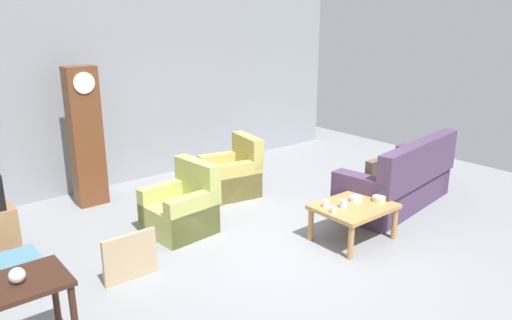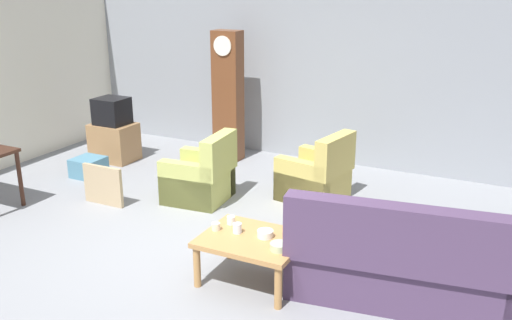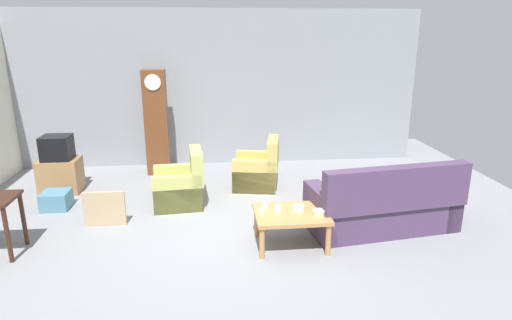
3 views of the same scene
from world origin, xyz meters
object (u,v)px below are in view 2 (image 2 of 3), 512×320
object	(u,v)px
storage_box_blue	(89,167)
armchair_olive_far	(316,177)
cup_cream_tall	(216,227)
cup_white_porcelain	(231,220)
couch_floral	(406,265)
grandfather_clock	(228,96)
cup_blue_rimmed	(237,228)
bowl_white_stacked	(265,234)
tv_crt	(112,111)
tv_stand_cabinet	(114,142)
bowl_shallow_green	(279,247)
coffee_table_wood	(252,244)
armchair_olive_near	(201,178)
framed_picture_leaning	(103,185)

from	to	relation	value
storage_box_blue	armchair_olive_far	bearing A→B (deg)	11.17
armchair_olive_far	cup_cream_tall	bearing A→B (deg)	-94.88
cup_cream_tall	cup_white_porcelain	bearing A→B (deg)	71.18
couch_floral	armchair_olive_far	xyz separation A→B (m)	(-1.59, 1.96, -0.05)
grandfather_clock	cup_cream_tall	bearing A→B (deg)	-62.83
cup_blue_rimmed	bowl_white_stacked	world-z (taller)	cup_blue_rimmed
cup_white_porcelain	tv_crt	bearing A→B (deg)	146.50
tv_stand_cabinet	bowl_shallow_green	distance (m)	4.78
storage_box_blue	cup_white_porcelain	xyz separation A→B (m)	(3.22, -1.44, 0.37)
cup_cream_tall	bowl_white_stacked	world-z (taller)	cup_cream_tall
tv_crt	bowl_shallow_green	xyz separation A→B (m)	(4.04, -2.54, -0.31)
cup_white_porcelain	cup_cream_tall	xyz separation A→B (m)	(-0.06, -0.19, -0.00)
couch_floral	armchair_olive_far	size ratio (longest dim) A/B	2.39
bowl_shallow_green	couch_floral	bearing A→B (deg)	22.62
tv_stand_cabinet	tv_crt	bearing A→B (deg)	0.00
cup_cream_tall	grandfather_clock	bearing A→B (deg)	117.17
coffee_table_wood	bowl_shallow_green	bearing A→B (deg)	-19.88
bowl_shallow_green	bowl_white_stacked	bearing A→B (deg)	140.91
armchair_olive_near	tv_stand_cabinet	distance (m)	2.32
framed_picture_leaning	armchair_olive_near	bearing A→B (deg)	33.36
tv_crt	cup_cream_tall	xyz separation A→B (m)	(3.32, -2.43, -0.31)
tv_crt	cup_cream_tall	size ratio (longest dim) A/B	5.64
armchair_olive_far	cup_cream_tall	size ratio (longest dim) A/B	10.80
couch_floral	armchair_olive_far	world-z (taller)	couch_floral
armchair_olive_far	storage_box_blue	size ratio (longest dim) A/B	2.15
grandfather_clock	tv_stand_cabinet	world-z (taller)	grandfather_clock
framed_picture_leaning	cup_blue_rimmed	bearing A→B (deg)	-19.23
armchair_olive_far	coffee_table_wood	xyz separation A→B (m)	(0.19, -2.28, 0.09)
armchair_olive_far	cup_cream_tall	world-z (taller)	armchair_olive_far
couch_floral	bowl_white_stacked	xyz separation A→B (m)	(-1.29, -0.26, 0.15)
tv_stand_cabinet	cup_cream_tall	distance (m)	4.12
bowl_white_stacked	bowl_shallow_green	bearing A→B (deg)	-39.09
coffee_table_wood	cup_cream_tall	xyz separation A→B (m)	(-0.39, -0.01, 0.11)
couch_floral	cup_white_porcelain	bearing A→B (deg)	-175.25
framed_picture_leaning	cup_cream_tall	xyz separation A→B (m)	(2.22, -0.89, 0.24)
cup_blue_rimmed	bowl_white_stacked	distance (m)	0.29
storage_box_blue	bowl_white_stacked	distance (m)	3.99
armchair_olive_far	coffee_table_wood	distance (m)	2.29
coffee_table_wood	tv_stand_cabinet	size ratio (longest dim) A/B	1.41
armchair_olive_far	tv_stand_cabinet	xyz separation A→B (m)	(-3.51, 0.13, -0.00)
armchair_olive_far	bowl_shallow_green	xyz separation A→B (m)	(0.53, -2.40, 0.20)
armchair_olive_near	armchair_olive_far	distance (m)	1.53
armchair_olive_near	bowl_white_stacked	world-z (taller)	armchair_olive_near
tv_stand_cabinet	cup_blue_rimmed	size ratio (longest dim) A/B	6.93
armchair_olive_far	bowl_white_stacked	size ratio (longest dim) A/B	5.91
tv_stand_cabinet	bowl_white_stacked	bearing A→B (deg)	-31.64
armchair_olive_far	tv_stand_cabinet	world-z (taller)	armchair_olive_far
cup_blue_rimmed	bowl_shallow_green	xyz separation A→B (m)	(0.51, -0.15, -0.02)
tv_crt	storage_box_blue	bearing A→B (deg)	-78.44
storage_box_blue	tv_crt	bearing A→B (deg)	101.56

